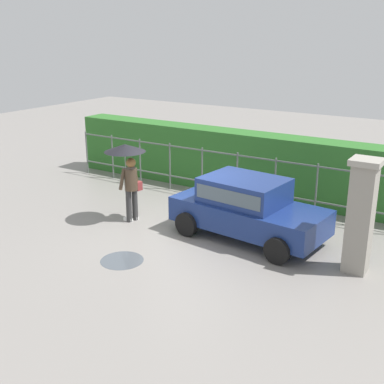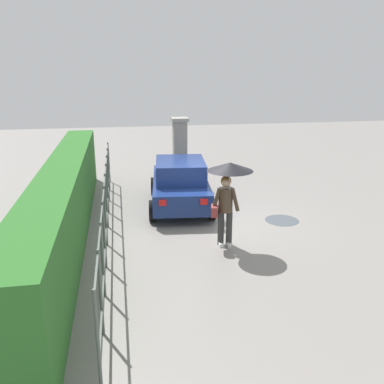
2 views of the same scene
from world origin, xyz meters
TOP-DOWN VIEW (x-y plane):
  - ground_plane at (0.00, 0.00)m, footprint 40.00×40.00m
  - car at (1.49, 0.49)m, footprint 3.87×2.17m
  - pedestrian at (-1.62, -0.16)m, footprint 1.07×1.07m
  - gate_pillar at (4.23, 0.08)m, footprint 0.60×0.60m
  - fence_section at (-0.49, 2.68)m, footprint 10.70×0.05m
  - hedge_row at (-0.49, 3.64)m, footprint 11.65×0.90m
  - puddle_near at (-0.23, -2.16)m, footprint 0.95×0.95m

SIDE VIEW (x-z plane):
  - ground_plane at x=0.00m, z-range 0.00..0.00m
  - puddle_near at x=-0.23m, z-range 0.00..0.00m
  - car at x=1.49m, z-range 0.06..1.54m
  - fence_section at x=-0.49m, z-range 0.08..1.58m
  - hedge_row at x=-0.49m, z-range 0.00..1.90m
  - gate_pillar at x=4.23m, z-range 0.03..2.45m
  - pedestrian at x=-1.62m, z-range 0.53..2.61m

